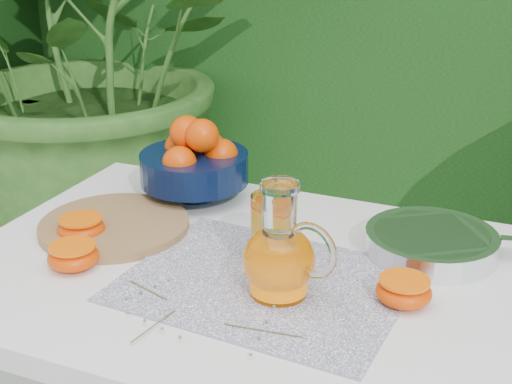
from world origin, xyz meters
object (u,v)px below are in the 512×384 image
at_px(white_table, 251,309).
at_px(juice_pitcher, 280,257).
at_px(fruit_bowl, 195,161).
at_px(saute_pan, 433,242).
at_px(cutting_board, 114,226).

distance_m(white_table, juice_pitcher, 0.18).
distance_m(fruit_bowl, saute_pan, 0.51).
bearing_deg(juice_pitcher, fruit_bowl, 135.20).
bearing_deg(cutting_board, saute_pan, 13.40).
bearing_deg(fruit_bowl, juice_pitcher, -44.80).
bearing_deg(white_table, fruit_bowl, 133.98).
relative_size(juice_pitcher, saute_pan, 0.45).
relative_size(white_table, cutting_board, 3.58).
height_order(fruit_bowl, juice_pitcher, juice_pitcher).
bearing_deg(juice_pitcher, white_table, 139.09).
height_order(white_table, fruit_bowl, fruit_bowl).
xyz_separation_m(white_table, fruit_bowl, (-0.23, 0.24, 0.16)).
bearing_deg(saute_pan, cutting_board, -166.60).
bearing_deg(cutting_board, juice_pitcher, -15.13).
relative_size(cutting_board, fruit_bowl, 1.17).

